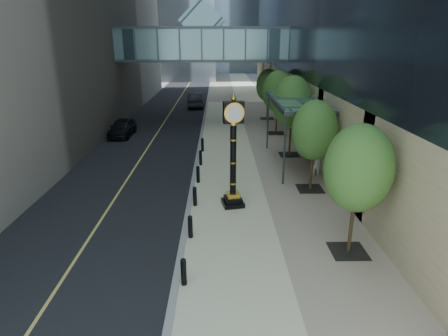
{
  "coord_description": "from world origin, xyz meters",
  "views": [
    {
      "loc": [
        -1.49,
        -9.8,
        8.01
      ],
      "look_at": [
        -1.26,
        6.03,
        2.52
      ],
      "focal_mm": 30.0,
      "sensor_mm": 36.0,
      "label": 1
    }
  ],
  "objects_px": {
    "street_clock": "(233,160)",
    "car_near": "(122,127)",
    "pedestrian": "(316,165)",
    "car_far": "(196,100)"
  },
  "relations": [
    {
      "from": "street_clock",
      "to": "car_near",
      "type": "height_order",
      "value": "street_clock"
    },
    {
      "from": "car_near",
      "to": "pedestrian",
      "type": "bearing_deg",
      "value": -34.64
    },
    {
      "from": "pedestrian",
      "to": "car_near",
      "type": "xyz_separation_m",
      "value": [
        -14.21,
        10.41,
        -0.04
      ]
    },
    {
      "from": "street_clock",
      "to": "car_far",
      "type": "relative_size",
      "value": 1.04
    },
    {
      "from": "pedestrian",
      "to": "car_near",
      "type": "height_order",
      "value": "pedestrian"
    },
    {
      "from": "pedestrian",
      "to": "car_far",
      "type": "height_order",
      "value": "car_far"
    },
    {
      "from": "street_clock",
      "to": "car_near",
      "type": "bearing_deg",
      "value": 110.6
    },
    {
      "from": "pedestrian",
      "to": "car_near",
      "type": "relative_size",
      "value": 0.34
    },
    {
      "from": "street_clock",
      "to": "car_far",
      "type": "xyz_separation_m",
      "value": [
        -3.5,
        29.04,
        -1.54
      ]
    },
    {
      "from": "car_near",
      "to": "car_far",
      "type": "bearing_deg",
      "value": 70.82
    }
  ]
}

